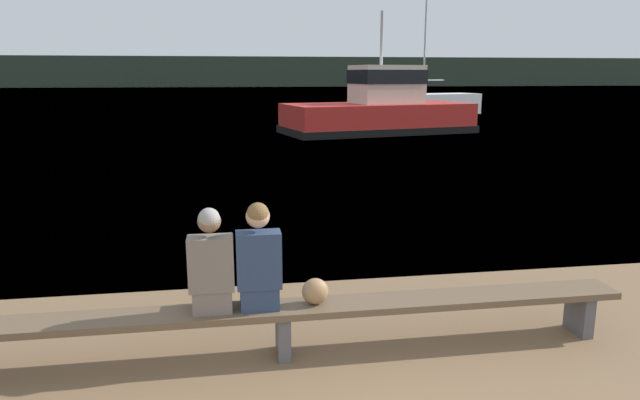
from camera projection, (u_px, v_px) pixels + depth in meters
water_surface at (231, 87)px, 123.09m from camera, size 240.00×240.00×0.00m
far_shoreline at (230, 72)px, 124.14m from camera, size 600.00×12.00×6.24m
bench_main at (283, 315)px, 5.42m from camera, size 6.81×0.43×0.50m
person_left at (211, 266)px, 5.21m from camera, size 0.41×0.36×0.99m
person_right at (259, 261)px, 5.27m from camera, size 0.41×0.36×1.03m
shopping_bag at (315, 291)px, 5.44m from camera, size 0.25×0.20×0.26m
tugboat_red at (379, 112)px, 26.25m from camera, size 9.20×5.44×5.40m
moored_sailboat at (427, 104)px, 38.26m from camera, size 7.62×4.23×8.54m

